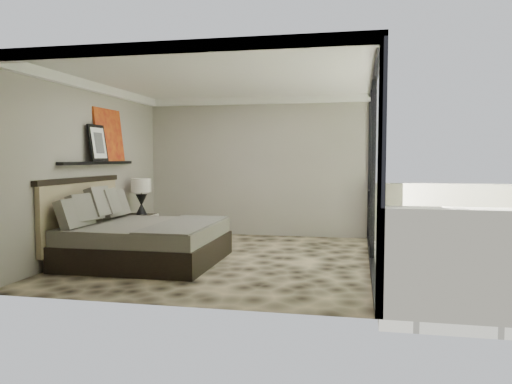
% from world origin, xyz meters
% --- Properties ---
extents(floor, '(5.00, 5.00, 0.00)m').
position_xyz_m(floor, '(0.00, 0.00, 0.00)').
color(floor, black).
rests_on(floor, ground).
extents(ceiling, '(4.50, 5.00, 0.02)m').
position_xyz_m(ceiling, '(0.00, 0.00, 2.79)').
color(ceiling, silver).
rests_on(ceiling, back_wall).
extents(back_wall, '(4.50, 0.02, 2.80)m').
position_xyz_m(back_wall, '(0.00, 2.49, 1.40)').
color(back_wall, gray).
rests_on(back_wall, floor).
extents(left_wall, '(0.02, 5.00, 2.80)m').
position_xyz_m(left_wall, '(-2.24, 0.00, 1.40)').
color(left_wall, gray).
rests_on(left_wall, floor).
extents(glass_wall, '(0.08, 5.00, 2.80)m').
position_xyz_m(glass_wall, '(2.25, 0.00, 1.40)').
color(glass_wall, white).
rests_on(glass_wall, floor).
extents(terrace_slab, '(3.00, 5.00, 0.12)m').
position_xyz_m(terrace_slab, '(3.75, 0.00, -0.06)').
color(terrace_slab, beige).
rests_on(terrace_slab, ground).
extents(picture_ledge, '(0.12, 2.20, 0.05)m').
position_xyz_m(picture_ledge, '(-2.18, 0.10, 1.50)').
color(picture_ledge, black).
rests_on(picture_ledge, left_wall).
extents(bed, '(2.20, 2.13, 1.22)m').
position_xyz_m(bed, '(-1.22, -0.44, 0.36)').
color(bed, black).
rests_on(bed, floor).
extents(nightstand, '(0.62, 0.62, 0.58)m').
position_xyz_m(nightstand, '(-1.99, 1.18, 0.29)').
color(nightstand, black).
rests_on(nightstand, floor).
extents(table_lamp, '(0.37, 0.37, 0.68)m').
position_xyz_m(table_lamp, '(-1.94, 1.20, 0.95)').
color(table_lamp, black).
rests_on(table_lamp, nightstand).
extents(abstract_canvas, '(0.13, 0.90, 0.90)m').
position_xyz_m(abstract_canvas, '(-2.19, 0.50, 1.97)').
color(abstract_canvas, '#A31A0D').
rests_on(abstract_canvas, picture_ledge).
extents(framed_print, '(0.11, 0.50, 0.60)m').
position_xyz_m(framed_print, '(-2.14, 0.01, 1.82)').
color(framed_print, black).
rests_on(framed_print, picture_ledge).
extents(ottoman, '(0.58, 0.58, 0.52)m').
position_xyz_m(ottoman, '(4.39, 1.14, 0.26)').
color(ottoman, white).
rests_on(ottoman, terrace_slab).
extents(lounger, '(0.90, 1.52, 0.57)m').
position_xyz_m(lounger, '(3.00, 0.49, 0.18)').
color(lounger, white).
rests_on(lounger, terrace_slab).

